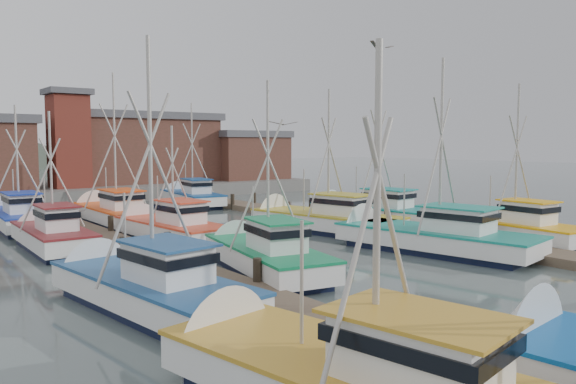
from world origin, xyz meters
TOP-DOWN VIEW (x-y plane):
  - ground at (0.00, 0.00)m, footprint 260.00×260.00m
  - dock_left at (-7.00, 4.04)m, footprint 2.30×46.00m
  - dock_right at (7.00, 4.04)m, footprint 2.30×46.00m
  - quay at (0.00, 37.00)m, footprint 44.00×16.00m
  - shed_center at (6.00, 37.00)m, footprint 14.84×9.54m
  - shed_right at (17.00, 34.00)m, footprint 8.48×6.36m
  - lookout_tower at (-2.00, 33.00)m, footprint 3.60×3.60m
  - boat_2 at (-9.59, -10.09)m, footprint 4.41×9.58m
  - boat_4 at (-4.10, 0.49)m, footprint 4.01×8.49m
  - boat_5 at (4.42, -0.64)m, footprint 4.71×10.33m
  - boat_6 at (-9.84, -1.29)m, footprint 3.73×9.02m
  - boat_7 at (9.78, -1.47)m, footprint 3.48×8.19m
  - boat_8 at (-4.08, 9.14)m, footprint 3.22×8.49m
  - boat_9 at (4.41, 7.04)m, footprint 4.74×10.10m
  - boat_10 at (-9.49, 10.50)m, footprint 2.95×7.81m
  - boat_11 at (9.34, 7.84)m, footprint 3.94×9.50m
  - boat_12 at (-4.00, 17.23)m, footprint 4.07×9.39m
  - boat_13 at (4.82, 23.73)m, footprint 3.72×8.95m
  - boat_14 at (-9.23, 18.77)m, footprint 3.33×8.73m
  - gull_near at (-0.92, -2.83)m, footprint 1.52×0.66m
  - gull_far at (-0.45, 3.92)m, footprint 1.54×0.66m

SIDE VIEW (x-z plane):
  - ground at x=0.00m, z-range 0.00..0.00m
  - dock_left at x=-7.00m, z-range -0.54..0.96m
  - dock_right at x=7.00m, z-range -0.54..0.96m
  - quay at x=0.00m, z-range 0.00..1.20m
  - boat_8 at x=-4.08m, z-range -2.64..3.99m
  - boat_10 at x=-9.49m, z-range -2.89..4.25m
  - boat_2 at x=-9.59m, z-range -3.15..4.50m
  - boat_4 at x=-4.10m, z-range -3.37..4.72m
  - boat_14 at x=-9.23m, z-range -3.32..4.68m
  - boat_9 at x=4.41m, z-range -3.82..5.18m
  - boat_13 at x=4.82m, z-range -3.82..5.19m
  - boat_7 at x=9.78m, z-range -3.66..5.02m
  - boat_6 at x=-9.84m, z-range -3.78..5.14m
  - boat_5 at x=4.42m, z-range -4.24..5.61m
  - boat_11 at x=9.34m, z-range -4.19..5.56m
  - boat_12 at x=-4.00m, z-range -4.41..5.79m
  - shed_right at x=17.00m, z-range 1.24..6.44m
  - shed_center at x=6.00m, z-range 1.24..8.14m
  - lookout_tower at x=-2.00m, z-range 1.30..9.80m
  - gull_far at x=-0.45m, z-range 5.88..6.12m
  - gull_near at x=-0.92m, z-range 8.55..8.79m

